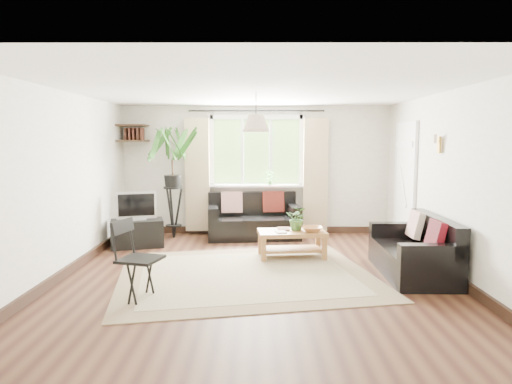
{
  "coord_description": "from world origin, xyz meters",
  "views": [
    {
      "loc": [
        0.02,
        -5.85,
        1.76
      ],
      "look_at": [
        0.0,
        0.4,
        1.05
      ],
      "focal_mm": 32.0,
      "sensor_mm": 36.0,
      "label": 1
    }
  ],
  "objects_px": {
    "sofa_back": "(254,217)",
    "sofa_right": "(412,247)",
    "coffee_table": "(292,244)",
    "palm_stand": "(173,183)",
    "folding_chair": "(140,261)",
    "tv_stand": "(137,233)"
  },
  "relations": [
    {
      "from": "sofa_back",
      "to": "sofa_right",
      "type": "distance_m",
      "value": 3.1
    },
    {
      "from": "coffee_table",
      "to": "palm_stand",
      "type": "relative_size",
      "value": 0.5
    },
    {
      "from": "sofa_back",
      "to": "coffee_table",
      "type": "relative_size",
      "value": 1.63
    },
    {
      "from": "sofa_back",
      "to": "coffee_table",
      "type": "xyz_separation_m",
      "value": [
        0.59,
        -1.4,
        -0.18
      ]
    },
    {
      "from": "sofa_right",
      "to": "sofa_back",
      "type": "bearing_deg",
      "value": -136.85
    },
    {
      "from": "coffee_table",
      "to": "folding_chair",
      "type": "distance_m",
      "value": 2.59
    },
    {
      "from": "sofa_right",
      "to": "palm_stand",
      "type": "distance_m",
      "value": 4.28
    },
    {
      "from": "coffee_table",
      "to": "palm_stand",
      "type": "bearing_deg",
      "value": 145.14
    },
    {
      "from": "sofa_back",
      "to": "folding_chair",
      "type": "bearing_deg",
      "value": -116.22
    },
    {
      "from": "sofa_right",
      "to": "folding_chair",
      "type": "bearing_deg",
      "value": -73.37
    },
    {
      "from": "sofa_back",
      "to": "palm_stand",
      "type": "bearing_deg",
      "value": 173.66
    },
    {
      "from": "coffee_table",
      "to": "tv_stand",
      "type": "relative_size",
      "value": 1.19
    },
    {
      "from": "sofa_right",
      "to": "palm_stand",
      "type": "bearing_deg",
      "value": -122.41
    },
    {
      "from": "coffee_table",
      "to": "folding_chair",
      "type": "relative_size",
      "value": 1.13
    },
    {
      "from": "sofa_right",
      "to": "tv_stand",
      "type": "distance_m",
      "value": 4.33
    },
    {
      "from": "tv_stand",
      "to": "sofa_back",
      "type": "bearing_deg",
      "value": 3.83
    },
    {
      "from": "palm_stand",
      "to": "sofa_back",
      "type": "bearing_deg",
      "value": -0.7
    },
    {
      "from": "tv_stand",
      "to": "folding_chair",
      "type": "relative_size",
      "value": 0.94
    },
    {
      "from": "palm_stand",
      "to": "folding_chair",
      "type": "relative_size",
      "value": 2.26
    },
    {
      "from": "palm_stand",
      "to": "tv_stand",
      "type": "bearing_deg",
      "value": -123.37
    },
    {
      "from": "folding_chair",
      "to": "coffee_table",
      "type": "bearing_deg",
      "value": -28.57
    },
    {
      "from": "folding_chair",
      "to": "sofa_back",
      "type": "bearing_deg",
      "value": -4.71
    }
  ]
}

